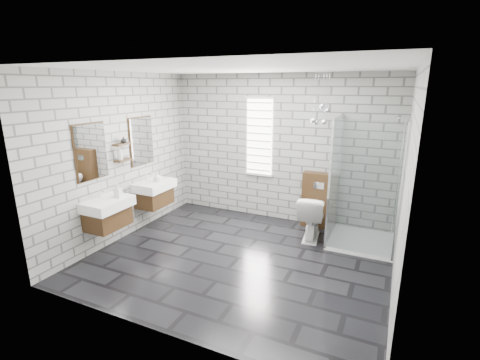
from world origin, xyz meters
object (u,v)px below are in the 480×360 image
Objects in this scene: cistern_panel at (319,200)px; shower_enclosure at (356,215)px; toilet at (312,217)px; vanity_left at (106,205)px; vanity_right at (153,186)px.

shower_enclosure is at bearing -36.41° from cistern_panel.
shower_enclosure is at bearing 175.10° from toilet.
vanity_left is at bearing -139.35° from cistern_panel.
shower_enclosure is at bearing 11.67° from vanity_right.
shower_enclosure is (3.41, 0.70, -0.25)m from vanity_right.
vanity_left is 3.87m from shower_enclosure.
vanity_left reaches higher than toilet.
cistern_panel is (2.71, 1.22, -0.26)m from vanity_right.
vanity_left and vanity_right have the same top height.
vanity_left is at bearing 26.86° from toilet.
toilet is (2.71, 0.68, -0.38)m from vanity_right.
cistern_panel is at bearing -96.56° from toilet.
vanity_left is at bearing -90.00° from vanity_right.
toilet is at bearing 33.43° from vanity_left.
vanity_right reaches higher than cistern_panel.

